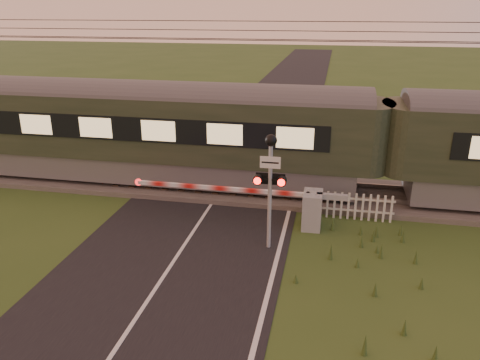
% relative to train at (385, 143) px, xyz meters
% --- Properties ---
extents(ground, '(160.00, 160.00, 0.00)m').
position_rel_train_xyz_m(ground, '(-5.81, -6.50, -2.12)').
color(ground, '#324B1D').
rests_on(ground, ground).
extents(road, '(6.00, 140.00, 0.03)m').
position_rel_train_xyz_m(road, '(-5.79, -6.73, -2.11)').
color(road, black).
rests_on(road, ground).
extents(track_bed, '(140.00, 3.40, 0.39)m').
position_rel_train_xyz_m(track_bed, '(-5.81, 0.00, -2.06)').
color(track_bed, '#47423D').
rests_on(track_bed, ground).
extents(overhead_wires, '(120.00, 0.62, 0.62)m').
position_rel_train_xyz_m(overhead_wires, '(-5.81, 0.00, 3.60)').
color(overhead_wires, black).
rests_on(overhead_wires, ground).
extents(train, '(39.44, 2.72, 3.67)m').
position_rel_train_xyz_m(train, '(0.00, 0.00, 0.00)').
color(train, slate).
rests_on(train, ground).
extents(boom_gate, '(6.93, 0.90, 1.20)m').
position_rel_train_xyz_m(boom_gate, '(-2.56, -2.73, -1.47)').
color(boom_gate, gray).
rests_on(boom_gate, ground).
extents(crossing_signal, '(0.86, 0.35, 3.38)m').
position_rel_train_xyz_m(crossing_signal, '(-3.39, -4.34, 0.20)').
color(crossing_signal, gray).
rests_on(crossing_signal, ground).
extents(picket_fence, '(2.92, 0.08, 0.92)m').
position_rel_train_xyz_m(picket_fence, '(-1.12, -1.89, -1.66)').
color(picket_fence, silver).
rests_on(picket_fence, ground).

